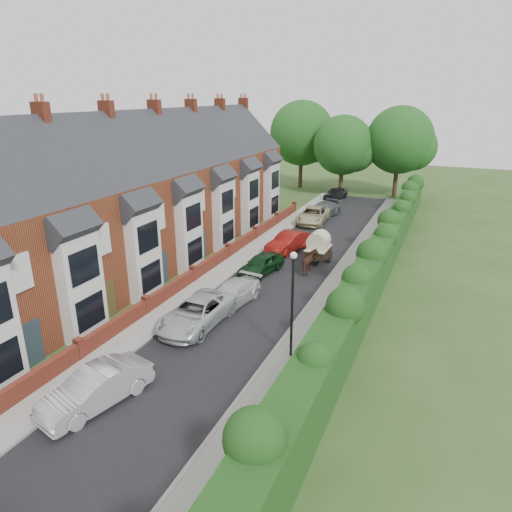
{
  "coord_description": "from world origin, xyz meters",
  "views": [
    {
      "loc": [
        9.19,
        -13.36,
        11.47
      ],
      "look_at": [
        -1.16,
        10.51,
        2.2
      ],
      "focal_mm": 32.0,
      "sensor_mm": 36.0,
      "label": 1
    }
  ],
  "objects": [
    {
      "name": "kerb_hedge_side",
      "position": [
        2.55,
        11.0,
        0.07
      ],
      "size": [
        0.18,
        58.0,
        0.13
      ],
      "primitive_type": "cube",
      "color": "gray",
      "rests_on": "ground"
    },
    {
      "name": "car_silver_b",
      "position": [
        -2.15,
        5.0,
        0.73
      ],
      "size": [
        2.56,
        5.3,
        1.46
      ],
      "primitive_type": "imported",
      "rotation": [
        0.0,
        0.0,
        -0.03
      ],
      "color": "silver",
      "rests_on": "ground"
    },
    {
      "name": "lamppost",
      "position": [
        3.4,
        4.0,
        3.3
      ],
      "size": [
        0.32,
        0.32,
        5.16
      ],
      "color": "black",
      "rests_on": "ground"
    },
    {
      "name": "tree_far_left",
      "position": [
        -2.65,
        40.08,
        5.71
      ],
      "size": [
        7.14,
        6.8,
        9.29
      ],
      "color": "#332316",
      "rests_on": "ground"
    },
    {
      "name": "garden_wall_row",
      "position": [
        -5.35,
        10.0,
        0.46
      ],
      "size": [
        0.35,
        40.35,
        1.1
      ],
      "color": "maroon",
      "rests_on": "ground"
    },
    {
      "name": "tree_far_right",
      "position": [
        3.39,
        42.08,
        6.31
      ],
      "size": [
        7.98,
        7.6,
        10.31
      ],
      "color": "#332316",
      "rests_on": "ground"
    },
    {
      "name": "tree_far_back",
      "position": [
        -8.59,
        43.08,
        6.62
      ],
      "size": [
        8.4,
        8.0,
        10.82
      ],
      "color": "#332316",
      "rests_on": "ground"
    },
    {
      "name": "terrace_row",
      "position": [
        -10.87,
        9.98,
        4.47
      ],
      "size": [
        9.05,
        40.5,
        11.5
      ],
      "color": "brown",
      "rests_on": "ground"
    },
    {
      "name": "car_silver_a",
      "position": [
        -2.41,
        -2.19,
        0.74
      ],
      "size": [
        2.67,
        4.77,
        1.49
      ],
      "primitive_type": "imported",
      "rotation": [
        0.0,
        0.0,
        -0.26
      ],
      "color": "#B8B8BD",
      "rests_on": "ground"
    },
    {
      "name": "car_beige",
      "position": [
        -2.41,
        26.92,
        0.74
      ],
      "size": [
        2.74,
        5.43,
        1.47
      ],
      "primitive_type": "imported",
      "rotation": [
        0.0,
        0.0,
        0.06
      ],
      "color": "#C1B68C",
      "rests_on": "ground"
    },
    {
      "name": "car_grey",
      "position": [
        -2.17,
        29.4,
        0.71
      ],
      "size": [
        3.04,
        5.2,
        1.42
      ],
      "primitive_type": "imported",
      "rotation": [
        0.0,
        0.0,
        -0.23
      ],
      "color": "#54585C",
      "rests_on": "ground"
    },
    {
      "name": "car_red",
      "position": [
        -1.76,
        18.2,
        0.74
      ],
      "size": [
        2.63,
        4.76,
        1.49
      ],
      "primitive_type": "imported",
      "rotation": [
        0.0,
        0.0,
        -0.25
      ],
      "color": "maroon",
      "rests_on": "ground"
    },
    {
      "name": "pavement_house_side",
      "position": [
        -4.35,
        11.0,
        0.06
      ],
      "size": [
        1.7,
        58.0,
        0.12
      ],
      "primitive_type": "cube",
      "color": "gray",
      "rests_on": "ground"
    },
    {
      "name": "ground",
      "position": [
        0.0,
        0.0,
        0.0
      ],
      "size": [
        140.0,
        140.0,
        0.0
      ],
      "primitive_type": "plane",
      "color": "#2D4C1E",
      "rests_on": "ground"
    },
    {
      "name": "car_black",
      "position": [
        -3.0,
        37.83,
        0.69
      ],
      "size": [
        2.31,
        4.27,
        1.38
      ],
      "primitive_type": "imported",
      "rotation": [
        0.0,
        0.0,
        -0.18
      ],
      "color": "black",
      "rests_on": "ground"
    },
    {
      "name": "car_green",
      "position": [
        -1.91,
        13.11,
        0.68
      ],
      "size": [
        2.33,
        4.2,
        1.35
      ],
      "primitive_type": "imported",
      "rotation": [
        0.0,
        0.0,
        -0.19
      ],
      "color": "black",
      "rests_on": "ground"
    },
    {
      "name": "pavement_hedge_side",
      "position": [
        3.6,
        11.0,
        0.06
      ],
      "size": [
        2.2,
        58.0,
        0.12
      ],
      "primitive_type": "cube",
      "color": "gray",
      "rests_on": "ground"
    },
    {
      "name": "road",
      "position": [
        -0.5,
        11.0,
        0.01
      ],
      "size": [
        6.0,
        58.0,
        0.02
      ],
      "primitive_type": "cube",
      "color": "black",
      "rests_on": "ground"
    },
    {
      "name": "horse",
      "position": [
        1.1,
        14.41,
        0.77
      ],
      "size": [
        0.9,
        1.86,
        1.55
      ],
      "primitive_type": "imported",
      "rotation": [
        0.0,
        0.0,
        3.18
      ],
      "color": "#4A281B",
      "rests_on": "ground"
    },
    {
      "name": "hedge",
      "position": [
        5.4,
        11.0,
        1.6
      ],
      "size": [
        2.1,
        58.0,
        2.85
      ],
      "color": "black",
      "rests_on": "ground"
    },
    {
      "name": "horse_cart",
      "position": [
        1.1,
        16.39,
        1.39
      ],
      "size": [
        1.52,
        3.37,
        2.43
      ],
      "color": "black",
      "rests_on": "ground"
    },
    {
      "name": "car_white",
      "position": [
        -1.6,
        8.04,
        0.64
      ],
      "size": [
        2.36,
        4.6,
        1.28
      ],
      "primitive_type": "imported",
      "rotation": [
        0.0,
        0.0,
        -0.13
      ],
      "color": "silver",
      "rests_on": "ground"
    },
    {
      "name": "kerb_house_side",
      "position": [
        -3.55,
        11.0,
        0.07
      ],
      "size": [
        0.18,
        58.0,
        0.13
      ],
      "primitive_type": "cube",
      "color": "gray",
      "rests_on": "ground"
    }
  ]
}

